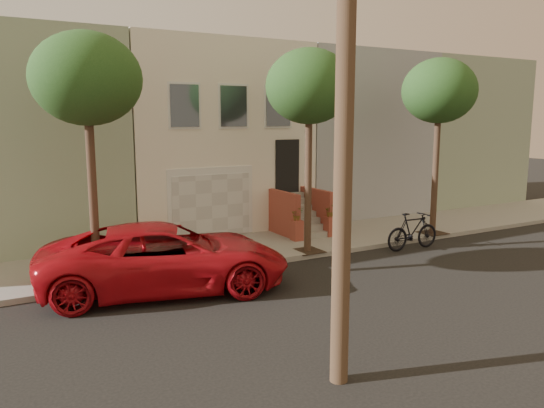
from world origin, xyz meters
TOP-DOWN VIEW (x-y plane):
  - ground at (0.00, 0.00)m, footprint 90.00×90.00m
  - sidewalk at (0.00, 5.35)m, footprint 40.00×3.70m
  - house_row at (0.00, 11.19)m, footprint 33.10×11.70m
  - tree_left at (-5.50, 3.90)m, footprint 2.70×2.57m
  - tree_mid at (1.00, 3.90)m, footprint 2.70×2.57m
  - tree_right at (6.50, 3.90)m, footprint 2.70×2.57m
  - pickup_truck at (-4.00, 2.78)m, footprint 6.69×4.24m
  - motorcycle at (4.50, 2.86)m, footprint 2.12×0.67m

SIDE VIEW (x-z plane):
  - ground at x=0.00m, z-range 0.00..0.00m
  - sidewalk at x=0.00m, z-range 0.00..0.15m
  - motorcycle at x=4.50m, z-range 0.00..1.26m
  - pickup_truck at x=-4.00m, z-range 0.00..1.72m
  - house_row at x=0.00m, z-range 0.14..7.14m
  - tree_left at x=-5.50m, z-range 2.11..8.41m
  - tree_mid at x=1.00m, z-range 2.11..8.41m
  - tree_right at x=6.50m, z-range 2.11..8.41m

